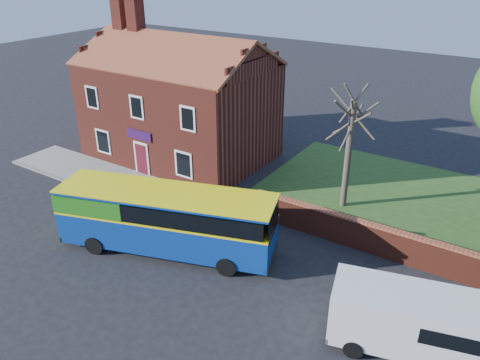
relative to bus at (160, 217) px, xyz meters
The scene contains 8 objects.
ground 2.54m from the bus, 80.36° to the right, with size 120.00×120.00×0.00m, color black.
pavement 7.99m from the bus, 149.21° to the left, with size 18.00×3.50×0.12m, color gray.
kerb 7.28m from the bus, 161.49° to the left, with size 18.00×0.15×0.14m, color slate.
shop_building 11.95m from the bus, 124.62° to the left, with size 12.30×8.13×10.50m.
boundary_wall 14.33m from the bus, 21.52° to the left, with size 22.00×0.38×1.60m.
bus is the anchor object (origin of this frame).
van_near 11.86m from the bus, ahead, with size 5.92×3.52×2.43m.
bare_tree 10.83m from the bus, 56.74° to the left, with size 2.54×3.03×6.78m.
Camera 1 is at (13.39, -12.38, 13.25)m, focal length 35.00 mm.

